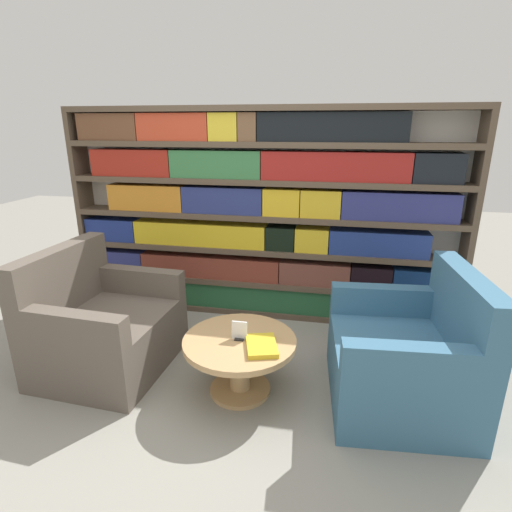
% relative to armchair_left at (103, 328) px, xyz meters
% --- Properties ---
extents(ground_plane, '(14.00, 14.00, 0.00)m').
position_rel_armchair_left_xyz_m(ground_plane, '(0.98, -0.25, -0.31)').
color(ground_plane, gray).
extents(bookshelf, '(3.60, 0.30, 1.91)m').
position_rel_armchair_left_xyz_m(bookshelf, '(0.94, 1.16, 0.65)').
color(bookshelf, silver).
rests_on(bookshelf, ground_plane).
extents(armchair_left, '(0.89, 0.99, 0.91)m').
position_rel_armchair_left_xyz_m(armchair_left, '(0.00, 0.00, 0.00)').
color(armchair_left, brown).
rests_on(armchair_left, ground_plane).
extents(armchair_right, '(0.91, 1.01, 0.91)m').
position_rel_armchair_left_xyz_m(armchair_right, '(2.15, 0.00, 0.00)').
color(armchair_right, '#386684').
rests_on(armchair_right, ground_plane).
extents(coffee_table, '(0.75, 0.75, 0.40)m').
position_rel_armchair_left_xyz_m(coffee_table, '(1.08, -0.12, -0.02)').
color(coffee_table, tan).
rests_on(coffee_table, ground_plane).
extents(table_sign, '(0.10, 0.06, 0.13)m').
position_rel_armchair_left_xyz_m(table_sign, '(1.08, -0.12, 0.15)').
color(table_sign, black).
rests_on(table_sign, coffee_table).
extents(stray_book, '(0.26, 0.31, 0.03)m').
position_rel_armchair_left_xyz_m(stray_book, '(1.24, -0.20, 0.11)').
color(stray_book, gold).
rests_on(stray_book, coffee_table).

